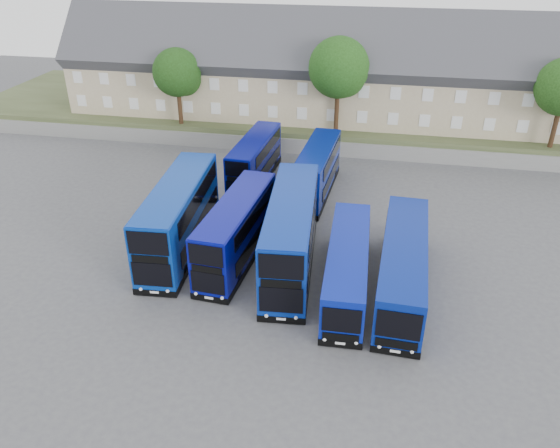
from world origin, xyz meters
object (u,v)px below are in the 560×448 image
at_px(dd_front_left, 179,218).
at_px(dd_front_mid, 237,232).
at_px(coach_east_a, 347,268).
at_px(tree_mid, 340,70).
at_px(tree_west, 179,74).

height_order(dd_front_left, dd_front_mid, dd_front_left).
bearing_deg(coach_east_a, tree_mid, 95.61).
relative_size(coach_east_a, tree_mid, 1.26).
relative_size(tree_west, tree_mid, 0.83).
height_order(dd_front_left, tree_west, tree_west).
bearing_deg(dd_front_left, tree_west, 105.15).
height_order(coach_east_a, tree_mid, tree_mid).
bearing_deg(tree_west, coach_east_a, -50.81).
distance_m(coach_east_a, tree_west, 30.59).
bearing_deg(dd_front_left, tree_mid, 63.14).
xyz_separation_m(tree_west, tree_mid, (16.00, 0.50, 1.02)).
bearing_deg(dd_front_mid, dd_front_left, 175.97).
bearing_deg(tree_mid, tree_west, -178.21).
distance_m(dd_front_mid, tree_mid, 22.95).
bearing_deg(dd_front_mid, tree_west, 122.75).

